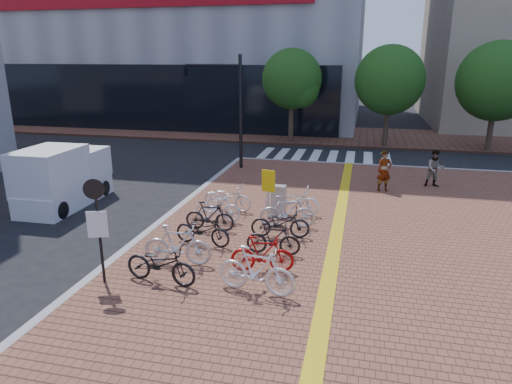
% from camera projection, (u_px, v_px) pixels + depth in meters
% --- Properties ---
extents(ground, '(120.00, 120.00, 0.00)m').
position_uv_depth(ground, '(264.00, 254.00, 13.40)').
color(ground, black).
rests_on(ground, ground).
extents(sidewalk, '(14.00, 34.00, 0.15)m').
position_uv_depth(sidewalk, '(370.00, 382.00, 8.06)').
color(sidewalk, brown).
rests_on(sidewalk, ground).
extents(tactile_strip, '(0.40, 34.00, 0.01)m').
position_uv_depth(tactile_strip, '(313.00, 369.00, 8.26)').
color(tactile_strip, gold).
rests_on(tactile_strip, sidewalk).
extents(kerb_west, '(0.25, 34.00, 0.15)m').
position_uv_depth(kerb_west, '(28.00, 329.00, 9.60)').
color(kerb_west, gray).
rests_on(kerb_west, ground).
extents(kerb_north, '(14.00, 0.25, 0.15)m').
position_uv_depth(kerb_north, '(368.00, 166.00, 23.92)').
color(kerb_north, gray).
rests_on(kerb_north, ground).
extents(far_sidewalk, '(70.00, 8.00, 0.15)m').
position_uv_depth(far_sidewalk, '(325.00, 136.00, 32.97)').
color(far_sidewalk, brown).
rests_on(far_sidewalk, ground).
extents(crosswalk, '(7.50, 4.00, 0.01)m').
position_uv_depth(crosswalk, '(324.00, 157.00, 26.35)').
color(crosswalk, silver).
rests_on(crosswalk, ground).
extents(street_trees, '(16.20, 4.60, 6.35)m').
position_uv_depth(street_trees, '(408.00, 82.00, 27.41)').
color(street_trees, '#38281E').
rests_on(street_trees, far_sidewalk).
extents(bike_0, '(2.00, 0.90, 1.01)m').
position_uv_depth(bike_0, '(161.00, 264.00, 11.30)').
color(bike_0, black).
rests_on(bike_0, sidewalk).
extents(bike_1, '(1.91, 0.70, 1.13)m').
position_uv_depth(bike_1, '(177.00, 245.00, 12.29)').
color(bike_1, silver).
rests_on(bike_1, sidewalk).
extents(bike_2, '(1.83, 0.84, 0.93)m').
position_uv_depth(bike_2, '(203.00, 230.00, 13.61)').
color(bike_2, black).
rests_on(bike_2, sidewalk).
extents(bike_3, '(1.63, 0.50, 0.97)m').
position_uv_depth(bike_3, '(210.00, 216.00, 14.72)').
color(bike_3, black).
rests_on(bike_3, sidewalk).
extents(bike_4, '(1.68, 0.57, 0.99)m').
position_uv_depth(bike_4, '(218.00, 207.00, 15.56)').
color(bike_4, white).
rests_on(bike_4, sidewalk).
extents(bike_5, '(1.96, 0.93, 0.99)m').
position_uv_depth(bike_5, '(227.00, 197.00, 16.67)').
color(bike_5, silver).
rests_on(bike_5, sidewalk).
extents(bike_6, '(2.01, 0.81, 1.17)m').
position_uv_depth(bike_6, '(256.00, 270.00, 10.78)').
color(bike_6, white).
rests_on(bike_6, sidewalk).
extents(bike_7, '(1.71, 0.73, 1.00)m').
position_uv_depth(bike_7, '(262.00, 254.00, 11.87)').
color(bike_7, '#A50B0B').
rests_on(bike_7, sidewalk).
extents(bike_8, '(1.57, 0.49, 0.94)m').
position_uv_depth(bike_8, '(273.00, 239.00, 12.93)').
color(bike_8, black).
rests_on(bike_8, sidewalk).
extents(bike_9, '(1.90, 0.88, 0.96)m').
position_uv_depth(bike_9, '(280.00, 223.00, 14.16)').
color(bike_9, black).
rests_on(bike_9, sidewalk).
extents(bike_10, '(1.87, 0.79, 1.09)m').
position_uv_depth(bike_10, '(287.00, 212.00, 14.95)').
color(bike_10, silver).
rests_on(bike_10, sidewalk).
extents(bike_11, '(1.99, 0.75, 1.04)m').
position_uv_depth(bike_11, '(292.00, 200.00, 16.22)').
color(bike_11, white).
rests_on(bike_11, sidewalk).
extents(pedestrian_a, '(0.73, 0.61, 1.70)m').
position_uv_depth(pedestrian_a, '(384.00, 171.00, 18.99)').
color(pedestrian_a, gray).
rests_on(pedestrian_a, sidewalk).
extents(pedestrian_b, '(0.86, 0.72, 1.61)m').
position_uv_depth(pedestrian_b, '(435.00, 169.00, 19.61)').
color(pedestrian_b, '#48495B').
rests_on(pedestrian_b, sidewalk).
extents(utility_box, '(0.52, 0.39, 1.07)m').
position_uv_depth(utility_box, '(279.00, 200.00, 16.17)').
color(utility_box, '#AFAFB4').
rests_on(utility_box, sidewalk).
extents(yellow_sign, '(0.47, 0.15, 1.75)m').
position_uv_depth(yellow_sign, '(268.00, 185.00, 15.56)').
color(yellow_sign, '#B7B7BC').
rests_on(yellow_sign, sidewalk).
extents(notice_sign, '(0.48, 0.20, 2.69)m').
position_uv_depth(notice_sign, '(97.00, 219.00, 10.97)').
color(notice_sign, black).
rests_on(notice_sign, sidewalk).
extents(traffic_light_pole, '(2.97, 1.15, 5.53)m').
position_uv_depth(traffic_light_pole, '(215.00, 91.00, 22.38)').
color(traffic_light_pole, black).
rests_on(traffic_light_pole, sidewalk).
extents(box_truck, '(1.86, 4.11, 2.36)m').
position_uv_depth(box_truck, '(63.00, 178.00, 17.49)').
color(box_truck, white).
rests_on(box_truck, ground).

